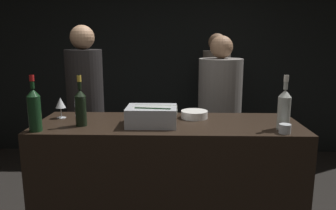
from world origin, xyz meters
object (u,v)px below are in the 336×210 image
Objects in this scene: candle_votive at (285,129)px; person_in_hoodie at (216,94)px; person_blond_tee at (219,115)px; bowl_white at (194,114)px; wine_glass at (60,103)px; white_wine_bottle at (284,108)px; champagne_bottle at (81,106)px; red_wine_bottle_burgundy at (34,109)px; person_grey_polo at (86,111)px; ice_bin_with_bottles at (152,115)px.

person_in_hoodie is at bearing 95.58° from candle_votive.
bowl_white is at bearing -172.85° from person_blond_tee.
bowl_white is at bearing 144.74° from candle_votive.
bowl_white is at bearing 1.70° from wine_glass.
person_blond_tee is (-0.27, 1.06, -0.17)m from candle_votive.
champagne_bottle is at bearing 178.02° from white_wine_bottle.
candle_votive is at bearing -0.33° from red_wine_bottle_burgundy.
bowl_white is 1.07m from person_grey_polo.
candle_votive is 0.04× the size of person_grey_polo.
bowl_white is at bearing 153.14° from white_wine_bottle.
white_wine_bottle is (0.57, -0.29, 0.11)m from bowl_white.
red_wine_bottle_burgundy is at bearing -151.70° from champagne_bottle.
person_blond_tee is at bearing -155.89° from person_in_hoodie.
candle_votive is 2.04m from person_in_hoodie.
bowl_white is at bearing -163.57° from person_in_hoodie.
person_grey_polo is (-0.95, 0.48, -0.09)m from bowl_white.
champagne_bottle is (-1.33, 0.15, 0.11)m from candle_votive.
ice_bin_with_bottles is at bearing 3.32° from champagne_bottle.
champagne_bottle is 1.42m from person_blond_tee.
wine_glass is 0.09× the size of person_blond_tee.
white_wine_bottle is 1.71m from person_grey_polo.
person_blond_tee reaches higher than champagne_bottle.
person_grey_polo is at bearing 153.10° from bowl_white.
wine_glass is 0.43× the size of white_wine_bottle.
person_grey_polo is (-0.65, 0.69, -0.14)m from ice_bin_with_bottles.
white_wine_bottle is 0.21× the size of person_blond_tee.
champagne_bottle is 0.77m from person_grey_polo.
wine_glass is 0.43× the size of red_wine_bottle_burgundy.
person_blond_tee reaches higher than red_wine_bottle_burgundy.
champagne_bottle is 0.20× the size of person_grey_polo.
person_in_hoodie is at bearing 51.15° from wine_glass.
red_wine_bottle_burgundy is at bearing 179.67° from candle_votive.
champagne_bottle reaches higher than wine_glass.
red_wine_bottle_burgundy is at bearing 158.12° from person_blond_tee.
person_blond_tee is at bearing 104.34° from candle_votive.
wine_glass reaches higher than bowl_white.
white_wine_bottle is at bearing -25.33° from person_grey_polo.
person_in_hoodie is at bearing 55.48° from red_wine_bottle_burgundy.
ice_bin_with_bottles is 0.96m from person_grey_polo.
person_in_hoodie is 0.97m from person_blond_tee.
red_wine_bottle_burgundy is at bearing 173.96° from person_in_hoodie.
candle_votive is 0.21× the size of white_wine_bottle.
bowl_white is 0.56× the size of white_wine_bottle.
red_wine_bottle_burgundy is at bearing -167.34° from ice_bin_with_bottles.
white_wine_bottle is 1.03× the size of champagne_bottle.
champagne_bottle is 2.20m from person_in_hoodie.
white_wine_bottle is (1.56, -0.26, 0.03)m from wine_glass.
person_grey_polo is (-0.17, 0.72, -0.20)m from champagne_bottle.
wine_glass is at bearing 165.27° from ice_bin_with_bottles.
person_grey_polo is at bearing 103.37° from champagne_bottle.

